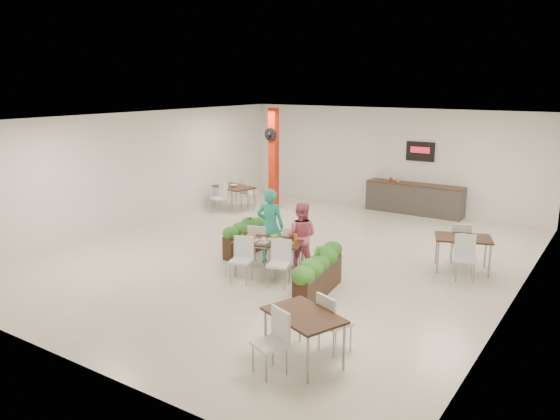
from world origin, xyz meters
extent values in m
plane|color=beige|center=(0.00, 0.00, 0.00)|extent=(12.00, 12.00, 0.00)
cube|color=white|center=(0.00, 6.00, 1.60)|extent=(10.00, 0.10, 3.20)
cube|color=white|center=(0.00, -6.00, 1.60)|extent=(10.00, 0.10, 3.20)
cube|color=white|center=(-5.00, 0.00, 1.60)|extent=(0.10, 12.00, 3.20)
cube|color=white|center=(5.00, 0.00, 1.60)|extent=(0.10, 12.00, 3.20)
cube|color=white|center=(0.00, 0.00, 3.20)|extent=(10.00, 12.00, 0.04)
cube|color=red|center=(-3.00, 3.80, 1.60)|extent=(0.25, 0.25, 3.20)
cylinder|color=black|center=(-3.00, 3.62, 2.40)|extent=(0.40, 0.06, 0.40)
sphere|color=black|center=(-3.00, 3.58, 2.40)|extent=(0.12, 0.12, 0.12)
cube|color=#33302D|center=(1.00, 5.65, 0.45)|extent=(3.00, 0.60, 0.90)
cube|color=black|center=(1.00, 5.65, 0.92)|extent=(3.00, 0.62, 0.04)
cube|color=black|center=(1.00, 5.96, 1.90)|extent=(0.90, 0.04, 0.60)
cube|color=red|center=(1.00, 5.93, 1.95)|extent=(0.60, 0.02, 0.18)
imported|color=maroon|center=(0.20, 5.65, 1.04)|extent=(0.09, 0.09, 0.19)
imported|color=gold|center=(0.45, 5.65, 1.02)|extent=(0.13, 0.13, 0.17)
cube|color=black|center=(0.35, -1.34, 0.73)|extent=(1.57, 1.18, 0.04)
cylinder|color=gray|center=(-0.16, -1.86, 0.35)|extent=(0.04, 0.04, 0.71)
cylinder|color=gray|center=(1.06, -1.48, 0.35)|extent=(0.04, 0.04, 0.71)
cylinder|color=gray|center=(-0.36, -1.21, 0.35)|extent=(0.04, 0.04, 0.71)
cylinder|color=gray|center=(0.86, -0.83, 0.35)|extent=(0.04, 0.04, 0.71)
cube|color=white|center=(-0.21, -0.89, 0.45)|extent=(0.53, 0.53, 0.05)
cube|color=white|center=(-0.16, -1.07, 0.70)|extent=(0.41, 0.16, 0.45)
cylinder|color=gray|center=(-0.10, -0.68, 0.21)|extent=(0.02, 0.02, 0.43)
cylinder|color=gray|center=(-0.42, -0.78, 0.21)|extent=(0.02, 0.02, 0.43)
cylinder|color=gray|center=(0.00, -1.00, 0.21)|extent=(0.02, 0.02, 0.43)
cylinder|color=gray|center=(-0.32, -1.10, 0.21)|extent=(0.02, 0.02, 0.43)
cube|color=white|center=(0.55, -0.65, 0.45)|extent=(0.53, 0.53, 0.05)
cube|color=white|center=(0.61, -0.83, 0.70)|extent=(0.41, 0.16, 0.45)
cylinder|color=gray|center=(0.66, -0.44, 0.21)|extent=(0.02, 0.02, 0.43)
cylinder|color=gray|center=(0.34, -0.54, 0.21)|extent=(0.02, 0.02, 0.43)
cylinder|color=gray|center=(0.77, -0.76, 0.21)|extent=(0.02, 0.02, 0.43)
cylinder|color=gray|center=(0.44, -0.86, 0.21)|extent=(0.02, 0.02, 0.43)
cube|color=white|center=(0.14, -2.03, 0.45)|extent=(0.53, 0.53, 0.05)
cube|color=white|center=(0.09, -1.85, 0.70)|extent=(0.41, 0.16, 0.45)
cylinder|color=gray|center=(0.03, -2.25, 0.21)|extent=(0.02, 0.02, 0.43)
cylinder|color=gray|center=(0.36, -2.15, 0.21)|extent=(0.02, 0.02, 0.43)
cylinder|color=gray|center=(-0.07, -1.92, 0.21)|extent=(0.02, 0.02, 0.43)
cylinder|color=gray|center=(0.26, -1.82, 0.21)|extent=(0.02, 0.02, 0.43)
cube|color=white|center=(0.91, -1.80, 0.45)|extent=(0.53, 0.53, 0.05)
cube|color=white|center=(0.85, -1.62, 0.70)|extent=(0.41, 0.16, 0.45)
cylinder|color=gray|center=(0.80, -2.01, 0.21)|extent=(0.02, 0.02, 0.43)
cylinder|color=gray|center=(1.12, -1.91, 0.21)|extent=(0.02, 0.02, 0.43)
cylinder|color=gray|center=(0.69, -1.68, 0.21)|extent=(0.02, 0.02, 0.43)
cylinder|color=gray|center=(1.02, -1.58, 0.21)|extent=(0.02, 0.02, 0.43)
cube|color=white|center=(0.04, -1.54, 0.76)|extent=(0.38, 0.38, 0.01)
ellipsoid|color=#A04528|center=(0.04, -1.54, 0.83)|extent=(0.22, 0.22, 0.13)
cube|color=white|center=(0.41, -1.20, 0.76)|extent=(0.33, 0.33, 0.01)
ellipsoid|color=gold|center=(0.41, -1.20, 0.82)|extent=(0.18, 0.18, 0.11)
cube|color=white|center=(0.77, -1.34, 0.76)|extent=(0.33, 0.33, 0.01)
ellipsoid|color=#44130D|center=(0.77, -1.34, 0.81)|extent=(0.16, 0.16, 0.10)
cube|color=white|center=(0.35, -1.53, 0.76)|extent=(0.23, 0.23, 0.01)
ellipsoid|color=white|center=(0.35, -1.53, 0.80)|extent=(0.12, 0.12, 0.07)
cylinder|color=orange|center=(0.83, -1.04, 0.82)|extent=(0.07, 0.07, 0.15)
imported|color=#503822|center=(-0.21, -1.41, 0.80)|extent=(0.12, 0.12, 0.10)
imported|color=teal|center=(-0.05, -0.69, 0.86)|extent=(0.72, 0.58, 1.71)
imported|color=#DF637A|center=(0.75, -0.69, 0.75)|extent=(0.87, 0.76, 1.50)
cube|color=black|center=(-0.89, -0.34, 0.27)|extent=(0.37, 1.66, 0.55)
ellipsoid|color=#1F5F1B|center=(-0.93, -1.01, 0.67)|extent=(0.40, 0.40, 0.32)
ellipsoid|color=#1F5F1B|center=(-0.91, -0.68, 0.67)|extent=(0.40, 0.40, 0.32)
ellipsoid|color=#1F5F1B|center=(-0.89, -0.34, 0.67)|extent=(0.40, 0.40, 0.32)
ellipsoid|color=#1F5F1B|center=(-0.87, -0.01, 0.67)|extent=(0.40, 0.40, 0.32)
ellipsoid|color=#1F5F1B|center=(-0.85, 0.33, 0.67)|extent=(0.40, 0.40, 0.32)
imported|color=#1F5F1B|center=(-0.89, -0.34, 0.73)|extent=(0.32, 0.28, 0.36)
cube|color=black|center=(1.83, -1.81, 0.30)|extent=(0.54, 1.82, 0.60)
ellipsoid|color=#1F5F1B|center=(1.93, -2.55, 0.72)|extent=(0.40, 0.40, 0.32)
ellipsoid|color=#1F5F1B|center=(1.88, -2.18, 0.72)|extent=(0.40, 0.40, 0.32)
ellipsoid|color=#1F5F1B|center=(1.83, -1.81, 0.72)|extent=(0.40, 0.40, 0.32)
ellipsoid|color=#1F5F1B|center=(1.77, -1.44, 0.72)|extent=(0.40, 0.40, 0.32)
ellipsoid|color=#1F5F1B|center=(1.72, -1.07, 0.72)|extent=(0.40, 0.40, 0.32)
imported|color=#1F5F1B|center=(1.83, -1.81, 0.79)|extent=(0.22, 0.22, 0.39)
cube|color=black|center=(-4.01, 3.01, 0.73)|extent=(1.41, 1.10, 0.04)
cylinder|color=gray|center=(-4.64, 2.80, 0.35)|extent=(0.04, 0.04, 0.71)
cylinder|color=gray|center=(-3.54, 2.53, 0.35)|extent=(0.04, 0.04, 0.71)
cylinder|color=gray|center=(-4.47, 3.49, 0.35)|extent=(0.04, 0.04, 0.71)
cylinder|color=gray|center=(-3.37, 3.23, 0.35)|extent=(0.04, 0.04, 0.71)
cube|color=white|center=(-3.87, 3.60, 0.45)|extent=(0.51, 0.51, 0.05)
cube|color=white|center=(-3.91, 3.41, 0.70)|extent=(0.42, 0.14, 0.45)
cylinder|color=gray|center=(-3.66, 3.72, 0.21)|extent=(0.02, 0.02, 0.43)
cylinder|color=gray|center=(-3.99, 3.80, 0.21)|extent=(0.02, 0.02, 0.43)
cylinder|color=gray|center=(-3.74, 3.39, 0.21)|extent=(0.02, 0.02, 0.43)
cylinder|color=gray|center=(-4.07, 3.47, 0.21)|extent=(0.02, 0.02, 0.43)
cube|color=white|center=(-4.14, 2.43, 0.45)|extent=(0.51, 0.51, 0.05)
cube|color=white|center=(-4.10, 2.61, 0.70)|extent=(0.42, 0.14, 0.45)
cylinder|color=gray|center=(-4.35, 2.30, 0.21)|extent=(0.02, 0.02, 0.43)
cylinder|color=gray|center=(-4.02, 2.22, 0.21)|extent=(0.02, 0.02, 0.43)
cylinder|color=gray|center=(-4.27, 2.63, 0.21)|extent=(0.02, 0.02, 0.43)
cylinder|color=gray|center=(-3.94, 2.56, 0.21)|extent=(0.02, 0.02, 0.43)
imported|color=white|center=(-4.01, 3.01, 0.78)|extent=(0.22, 0.22, 0.05)
cube|color=black|center=(3.70, 1.17, 0.73)|extent=(1.36, 1.13, 0.04)
cylinder|color=gray|center=(3.33, 0.68, 0.35)|extent=(0.04, 0.04, 0.71)
cylinder|color=gray|center=(4.31, 1.05, 0.35)|extent=(0.04, 0.04, 0.71)
cylinder|color=gray|center=(3.10, 1.30, 0.35)|extent=(0.04, 0.04, 0.71)
cylinder|color=gray|center=(4.08, 1.66, 0.35)|extent=(0.04, 0.04, 0.71)
cube|color=white|center=(3.49, 1.74, 0.45)|extent=(0.54, 0.54, 0.05)
cube|color=white|center=(3.56, 1.56, 0.70)|extent=(0.41, 0.18, 0.45)
cylinder|color=gray|center=(3.59, 1.96, 0.21)|extent=(0.02, 0.02, 0.43)
cylinder|color=gray|center=(3.28, 1.84, 0.21)|extent=(0.02, 0.02, 0.43)
cylinder|color=gray|center=(3.71, 1.64, 0.21)|extent=(0.02, 0.02, 0.43)
cylinder|color=gray|center=(3.39, 1.52, 0.21)|extent=(0.02, 0.02, 0.43)
cube|color=white|center=(3.91, 0.61, 0.45)|extent=(0.54, 0.54, 0.05)
cube|color=white|center=(3.85, 0.79, 0.70)|extent=(0.41, 0.18, 0.45)
cylinder|color=gray|center=(3.81, 0.39, 0.21)|extent=(0.02, 0.02, 0.43)
cylinder|color=gray|center=(4.13, 0.51, 0.21)|extent=(0.02, 0.02, 0.43)
cylinder|color=gray|center=(3.70, 0.71, 0.21)|extent=(0.02, 0.02, 0.43)
cylinder|color=gray|center=(4.01, 0.83, 0.21)|extent=(0.02, 0.02, 0.43)
imported|color=white|center=(3.70, 1.17, 0.78)|extent=(0.22, 0.22, 0.05)
cube|color=black|center=(2.89, -4.12, 0.73)|extent=(1.35, 1.14, 0.04)
cylinder|color=gray|center=(2.29, -4.23, 0.35)|extent=(0.04, 0.04, 0.71)
cylinder|color=gray|center=(3.25, -4.61, 0.35)|extent=(0.04, 0.04, 0.71)
cylinder|color=gray|center=(2.52, -3.63, 0.35)|extent=(0.04, 0.04, 0.71)
cylinder|color=gray|center=(3.49, -4.01, 0.35)|extent=(0.04, 0.04, 0.71)
cube|color=white|center=(3.11, -3.56, 0.45)|extent=(0.54, 0.54, 0.05)
cube|color=white|center=(3.04, -3.74, 0.70)|extent=(0.41, 0.19, 0.45)
cylinder|color=gray|center=(3.33, -3.47, 0.21)|extent=(0.02, 0.02, 0.43)
cylinder|color=gray|center=(3.01, -3.34, 0.21)|extent=(0.02, 0.02, 0.43)
cylinder|color=gray|center=(3.20, -3.78, 0.21)|extent=(0.02, 0.02, 0.43)
cylinder|color=gray|center=(2.89, -3.66, 0.21)|extent=(0.02, 0.02, 0.43)
cube|color=white|center=(2.67, -4.68, 0.45)|extent=(0.54, 0.54, 0.05)
cube|color=white|center=(2.74, -4.50, 0.70)|extent=(0.41, 0.19, 0.45)
cylinder|color=gray|center=(2.45, -4.78, 0.21)|extent=(0.02, 0.02, 0.43)
cylinder|color=gray|center=(2.76, -4.90, 0.21)|extent=(0.02, 0.02, 0.43)
cylinder|color=gray|center=(2.57, -4.46, 0.21)|extent=(0.02, 0.02, 0.43)
cylinder|color=gray|center=(2.89, -4.58, 0.21)|extent=(0.02, 0.02, 0.43)
camera|label=1|loc=(6.62, -10.40, 4.02)|focal=35.00mm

